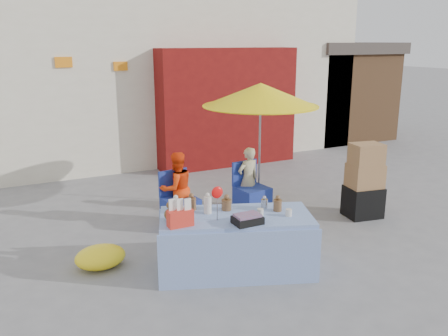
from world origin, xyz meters
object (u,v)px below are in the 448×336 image
market_table (235,242)px  chair_right (252,198)px  vendor_beige (248,180)px  box_stack (364,183)px  umbrella (261,95)px  chair_left (180,210)px  vendor_orange (177,188)px

market_table → chair_right: (1.17, 1.63, -0.11)m
chair_right → vendor_beige: (0.00, 0.13, 0.29)m
box_stack → umbrella: bearing=135.5°
chair_left → chair_right: bearing=-8.2°
chair_left → chair_right: size_ratio=1.00×
market_table → vendor_orange: size_ratio=1.81×
vendor_beige → box_stack: size_ratio=0.90×
chair_left → chair_right: same height
box_stack → vendor_orange: bearing=159.2°
chair_right → box_stack: 1.81m
vendor_orange → umbrella: bearing=177.3°
chair_right → vendor_orange: 1.29m
vendor_orange → vendor_beige: 1.25m
market_table → chair_right: bearing=75.3°
chair_right → vendor_beige: bearing=80.8°
chair_left → market_table: bearing=-95.5°
vendor_orange → umbrella: size_ratio=0.54×
chair_right → chair_left: bearing=171.8°
market_table → chair_right: 2.01m
vendor_beige → market_table: bearing=48.2°
market_table → vendor_beige: size_ratio=1.90×
chair_left → umbrella: bearing=2.2°
chair_right → umbrella: bearing=35.1°
market_table → vendor_orange: vendor_orange is taller
vendor_beige → box_stack: (1.53, -1.05, 0.01)m
chair_right → vendor_orange: bearing=165.7°
chair_left → vendor_orange: size_ratio=0.75×
chair_left → vendor_beige: (1.25, 0.13, 0.29)m
vendor_orange → umbrella: 2.04m
chair_left → box_stack: (2.78, -0.92, 0.30)m
chair_right → vendor_beige: vendor_beige is taller
vendor_beige → chair_left: bearing=-2.1°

